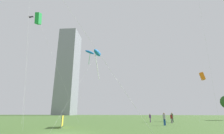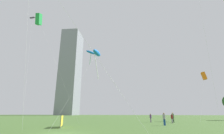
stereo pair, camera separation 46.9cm
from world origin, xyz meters
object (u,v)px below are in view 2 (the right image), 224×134
Objects in this scene: person_standing_2 at (172,118)px; kite_flying_7 at (204,76)px; person_standing_0 at (173,117)px; person_standing_3 at (151,117)px; kite_flying_3 at (97,53)px; kite_flying_2 at (39,19)px; distant_highrise_0 at (70,72)px; event_banner at (62,121)px; kite_flying_4 at (91,53)px; kite_flying_6 at (32,18)px; person_standing_5 at (164,118)px.

kite_flying_7 reaches higher than person_standing_2.
person_standing_3 is at bearing 31.52° from person_standing_0.
kite_flying_3 is 31.00m from kite_flying_7.
kite_flying_2 is at bearing 170.38° from kite_flying_3.
distant_highrise_0 reaches higher than event_banner.
kite_flying_4 reaches higher than kite_flying_3.
kite_flying_7 is at bearing 3.99° from kite_flying_4.
kite_flying_7 reaches higher than person_standing_3.
kite_flying_6 is (-22.76, 11.26, 16.57)m from kite_flying_3.
person_standing_2 is 0.91× the size of person_standing_5.
distant_highrise_0 is at bearing -148.20° from person_standing_3.
kite_flying_7 is at bearing 122.61° from person_standing_3.
kite_flying_3 reaches higher than person_standing_5.
event_banner is (18.96, -13.24, -26.28)m from kite_flying_6.
person_standing_2 is (-0.57, -2.64, -0.15)m from person_standing_0.
person_standing_3 is 25.43m from kite_flying_4.
kite_flying_6 is at bearing -119.79° from person_standing_2.
person_standing_2 is at bearing 41.04° from kite_flying_3.
person_standing_5 is at bearing 9.90° from person_standing_3.
kite_flying_3 is (-11.32, -9.85, 9.57)m from person_standing_2.
kite_flying_6 is 0.36× the size of distant_highrise_0.
event_banner is at bearing -152.44° from kite_flying_3.
event_banner is at bearing 63.86° from person_standing_0.
kite_flying_4 is at bearing -120.12° from person_standing_3.
event_banner is at bearing -42.93° from person_standing_3.
person_standing_5 is (1.77, -7.69, 0.09)m from person_standing_3.
kite_flying_4 is 0.25× the size of distant_highrise_0.
kite_flying_3 is at bearing -67.22° from kite_flying_4.
kite_flying_7 is 4.17× the size of event_banner.
kite_flying_2 is (-24.31, -7.65, 18.69)m from person_standing_2.
person_standing_0 is at bearing -19.99° from kite_flying_4.
distant_highrise_0 is (-60.34, 109.11, 28.28)m from kite_flying_3.
kite_flying_2 is 1.06× the size of kite_flying_4.
person_standing_0 is 0.09× the size of kite_flying_2.
person_standing_5 is 0.15× the size of kite_flying_7.
kite_flying_3 is at bearing -134.88° from kite_flying_7.
person_standing_0 is 43.34m from kite_flying_6.
distant_highrise_0 is at bearing 120.23° from kite_flying_4.
person_standing_3 is 29.39m from kite_flying_2.
kite_flying_6 is (-34.08, 1.40, 26.14)m from person_standing_2.
kite_flying_3 is at bearing -8.16° from person_standing_5.
kite_flying_4 is (-8.34, 19.85, 8.49)m from kite_flying_3.
person_standing_2 is at bearing 60.16° from person_standing_3.
person_standing_5 is 14.50m from event_banner.
kite_flying_3 reaches higher than person_standing_2.
kite_flying_4 is 18.63m from kite_flying_6.
kite_flying_7 is at bearing -156.20° from person_standing_5.
person_standing_3 is (-3.70, 1.86, 0.01)m from person_standing_2.
person_standing_0 is 0.16× the size of kite_flying_7.
person_standing_2 is 6.13m from person_standing_5.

